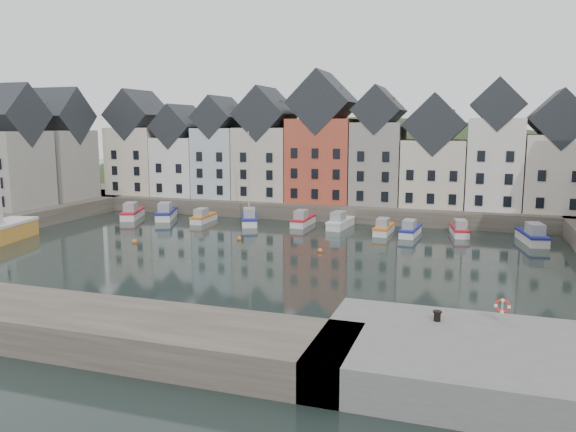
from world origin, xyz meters
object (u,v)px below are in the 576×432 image
at_px(boat_a, 132,213).
at_px(boat_d, 249,218).
at_px(mooring_bollard, 437,315).
at_px(life_ring_post, 502,307).

height_order(boat_a, boat_d, boat_d).
xyz_separation_m(boat_d, mooring_bollard, (25.33, -34.98, 1.54)).
height_order(mooring_bollard, life_ring_post, life_ring_post).
xyz_separation_m(boat_a, mooring_bollard, (42.18, -34.38, 1.58)).
distance_m(boat_a, boat_d, 16.85).
distance_m(boat_a, life_ring_post, 56.48).
height_order(boat_d, life_ring_post, boat_d).
height_order(boat_d, mooring_bollard, boat_d).
bearing_deg(life_ring_post, boat_d, 130.06).
xyz_separation_m(mooring_bollard, life_ring_post, (3.29, 0.94, 0.55)).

